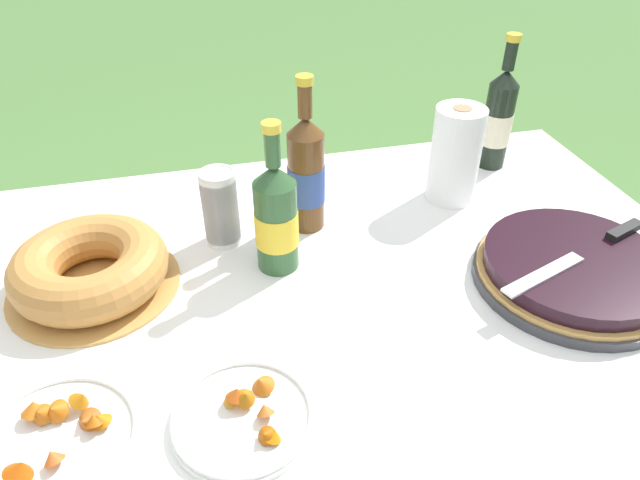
{
  "coord_description": "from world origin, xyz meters",
  "views": [
    {
      "loc": [
        -0.13,
        -0.75,
        1.47
      ],
      "look_at": [
        0.08,
        0.1,
        0.83
      ],
      "focal_mm": 32.0,
      "sensor_mm": 36.0,
      "label": 1
    }
  ],
  "objects_px": {
    "serving_knife": "(588,250)",
    "bundt_cake": "(90,268)",
    "berry_tart": "(573,270)",
    "cider_bottle_amber": "(306,174)",
    "juice_bottle_red": "(498,119)",
    "snack_plate_near": "(55,440)",
    "cider_bottle_green": "(277,218)",
    "paper_towel_roll": "(455,155)",
    "cup_stack": "(220,208)",
    "snack_plate_left": "(244,415)"
  },
  "relations": [
    {
      "from": "serving_knife",
      "to": "bundt_cake",
      "type": "bearing_deg",
      "value": -31.17
    },
    {
      "from": "berry_tart",
      "to": "cider_bottle_amber",
      "type": "xyz_separation_m",
      "value": [
        -0.44,
        0.31,
        0.1
      ]
    },
    {
      "from": "juice_bottle_red",
      "to": "snack_plate_near",
      "type": "height_order",
      "value": "juice_bottle_red"
    },
    {
      "from": "cider_bottle_green",
      "to": "juice_bottle_red",
      "type": "height_order",
      "value": "juice_bottle_red"
    },
    {
      "from": "cider_bottle_amber",
      "to": "berry_tart",
      "type": "bearing_deg",
      "value": -34.81
    },
    {
      "from": "cider_bottle_amber",
      "to": "paper_towel_roll",
      "type": "relative_size",
      "value": 1.5
    },
    {
      "from": "bundt_cake",
      "to": "cider_bottle_amber",
      "type": "bearing_deg",
      "value": 14.39
    },
    {
      "from": "berry_tart",
      "to": "paper_towel_roll",
      "type": "xyz_separation_m",
      "value": [
        -0.1,
        0.34,
        0.08
      ]
    },
    {
      "from": "cup_stack",
      "to": "snack_plate_near",
      "type": "relative_size",
      "value": 0.7
    },
    {
      "from": "bundt_cake",
      "to": "paper_towel_roll",
      "type": "height_order",
      "value": "paper_towel_roll"
    },
    {
      "from": "juice_bottle_red",
      "to": "snack_plate_near",
      "type": "distance_m",
      "value": 1.15
    },
    {
      "from": "snack_plate_near",
      "to": "berry_tart",
      "type": "bearing_deg",
      "value": 9.02
    },
    {
      "from": "serving_knife",
      "to": "juice_bottle_red",
      "type": "distance_m",
      "value": 0.46
    },
    {
      "from": "cup_stack",
      "to": "snack_plate_near",
      "type": "distance_m",
      "value": 0.52
    },
    {
      "from": "bundt_cake",
      "to": "paper_towel_roll",
      "type": "bearing_deg",
      "value": 10.3
    },
    {
      "from": "juice_bottle_red",
      "to": "cider_bottle_green",
      "type": "bearing_deg",
      "value": -155.07
    },
    {
      "from": "berry_tart",
      "to": "cup_stack",
      "type": "height_order",
      "value": "cup_stack"
    },
    {
      "from": "snack_plate_near",
      "to": "snack_plate_left",
      "type": "distance_m",
      "value": 0.26
    },
    {
      "from": "cider_bottle_amber",
      "to": "snack_plate_left",
      "type": "distance_m",
      "value": 0.52
    },
    {
      "from": "cider_bottle_green",
      "to": "cider_bottle_amber",
      "type": "bearing_deg",
      "value": 56.05
    },
    {
      "from": "juice_bottle_red",
      "to": "snack_plate_near",
      "type": "bearing_deg",
      "value": -148.13
    },
    {
      "from": "berry_tart",
      "to": "snack_plate_left",
      "type": "distance_m",
      "value": 0.66
    },
    {
      "from": "bundt_cake",
      "to": "cup_stack",
      "type": "distance_m",
      "value": 0.27
    },
    {
      "from": "serving_knife",
      "to": "paper_towel_roll",
      "type": "xyz_separation_m",
      "value": [
        -0.12,
        0.33,
        0.05
      ]
    },
    {
      "from": "berry_tart",
      "to": "serving_knife",
      "type": "distance_m",
      "value": 0.05
    },
    {
      "from": "serving_knife",
      "to": "snack_plate_near",
      "type": "relative_size",
      "value": 1.56
    },
    {
      "from": "serving_knife",
      "to": "snack_plate_left",
      "type": "bearing_deg",
      "value": -4.89
    },
    {
      "from": "snack_plate_near",
      "to": "snack_plate_left",
      "type": "relative_size",
      "value": 1.1
    },
    {
      "from": "cider_bottle_amber",
      "to": "juice_bottle_red",
      "type": "height_order",
      "value": "cider_bottle_amber"
    },
    {
      "from": "cider_bottle_amber",
      "to": "cup_stack",
      "type": "bearing_deg",
      "value": -174.06
    },
    {
      "from": "berry_tart",
      "to": "serving_knife",
      "type": "height_order",
      "value": "serving_knife"
    },
    {
      "from": "bundt_cake",
      "to": "cider_bottle_green",
      "type": "xyz_separation_m",
      "value": [
        0.35,
        -0.01,
        0.06
      ]
    },
    {
      "from": "berry_tart",
      "to": "cup_stack",
      "type": "relative_size",
      "value": 2.23
    },
    {
      "from": "serving_knife",
      "to": "snack_plate_left",
      "type": "height_order",
      "value": "serving_knife"
    },
    {
      "from": "serving_knife",
      "to": "juice_bottle_red",
      "type": "height_order",
      "value": "juice_bottle_red"
    },
    {
      "from": "serving_knife",
      "to": "snack_plate_near",
      "type": "distance_m",
      "value": 0.94
    },
    {
      "from": "cider_bottle_amber",
      "to": "snack_plate_left",
      "type": "xyz_separation_m",
      "value": [
        -0.2,
        -0.47,
        -0.11
      ]
    },
    {
      "from": "serving_knife",
      "to": "snack_plate_near",
      "type": "xyz_separation_m",
      "value": [
        -0.92,
        -0.15,
        -0.05
      ]
    },
    {
      "from": "bundt_cake",
      "to": "cider_bottle_green",
      "type": "distance_m",
      "value": 0.35
    },
    {
      "from": "cup_stack",
      "to": "paper_towel_roll",
      "type": "bearing_deg",
      "value": 5.36
    },
    {
      "from": "cider_bottle_amber",
      "to": "cider_bottle_green",
      "type": "bearing_deg",
      "value": -123.95
    },
    {
      "from": "cup_stack",
      "to": "paper_towel_roll",
      "type": "xyz_separation_m",
      "value": [
        0.52,
        0.05,
        0.03
      ]
    },
    {
      "from": "berry_tart",
      "to": "bundt_cake",
      "type": "relative_size",
      "value": 1.17
    },
    {
      "from": "cider_bottle_amber",
      "to": "snack_plate_near",
      "type": "xyz_separation_m",
      "value": [
        -0.46,
        -0.45,
        -0.11
      ]
    },
    {
      "from": "cup_stack",
      "to": "snack_plate_left",
      "type": "distance_m",
      "value": 0.46
    },
    {
      "from": "snack_plate_left",
      "to": "juice_bottle_red",
      "type": "bearing_deg",
      "value": 41.27
    },
    {
      "from": "berry_tart",
      "to": "cider_bottle_amber",
      "type": "relative_size",
      "value": 1.11
    },
    {
      "from": "snack_plate_left",
      "to": "cup_stack",
      "type": "bearing_deg",
      "value": 87.64
    },
    {
      "from": "berry_tart",
      "to": "bundt_cake",
      "type": "xyz_separation_m",
      "value": [
        -0.87,
        0.2,
        0.02
      ]
    },
    {
      "from": "berry_tart",
      "to": "bundt_cake",
      "type": "height_order",
      "value": "bundt_cake"
    }
  ]
}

